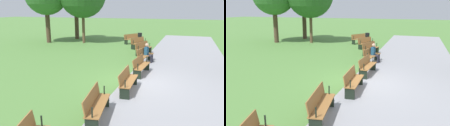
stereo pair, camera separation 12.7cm
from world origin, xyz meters
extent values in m
plane|color=#54843D|center=(0.00, 0.00, 0.00)|extent=(120.00, 120.00, 0.00)
cube|color=#939399|center=(0.00, 1.96, 0.00)|extent=(37.80, 5.14, 0.01)
cube|color=#996633|center=(-11.09, -2.96, 0.45)|extent=(1.81, 1.30, 0.04)
cube|color=#996633|center=(-11.19, -3.14, 0.69)|extent=(1.64, 1.01, 0.40)
cube|color=black|center=(-11.83, -2.54, 0.21)|extent=(0.24, 0.35, 0.43)
cylinder|color=black|center=(-11.82, -2.52, 0.61)|extent=(0.06, 0.06, 0.30)
cube|color=black|center=(-10.35, -3.39, 0.21)|extent=(0.24, 0.35, 0.43)
cylinder|color=black|center=(-10.34, -3.37, 0.61)|extent=(0.06, 0.06, 0.30)
cube|color=#996633|center=(-8.78, -1.81, 0.45)|extent=(1.86, 1.13, 0.04)
cube|color=#996633|center=(-8.86, -1.99, 0.69)|extent=(1.73, 0.82, 0.40)
cube|color=black|center=(-9.57, -1.47, 0.21)|extent=(0.20, 0.37, 0.43)
cylinder|color=black|center=(-9.56, -1.45, 0.61)|extent=(0.06, 0.06, 0.30)
cube|color=black|center=(-8.00, -2.15, 0.21)|extent=(0.20, 0.37, 0.43)
cylinder|color=black|center=(-7.99, -2.13, 0.61)|extent=(0.06, 0.06, 0.30)
cube|color=#996633|center=(-6.36, -0.93, 0.45)|extent=(1.88, 0.95, 0.04)
cube|color=#996633|center=(-6.42, -1.12, 0.69)|extent=(1.79, 0.63, 0.40)
cube|color=black|center=(-7.18, -0.68, 0.21)|extent=(0.16, 0.38, 0.43)
cylinder|color=black|center=(-7.18, -0.67, 0.61)|extent=(0.05, 0.05, 0.30)
cube|color=black|center=(-5.54, -1.17, 0.21)|extent=(0.16, 0.38, 0.43)
cylinder|color=black|center=(-5.53, -1.16, 0.61)|extent=(0.05, 0.05, 0.30)
cube|color=#996633|center=(-3.85, -0.34, 0.45)|extent=(1.88, 0.75, 0.04)
cube|color=#996633|center=(-3.89, -0.53, 0.69)|extent=(1.82, 0.42, 0.40)
cube|color=black|center=(-4.69, -0.19, 0.21)|extent=(0.12, 0.38, 0.43)
cylinder|color=black|center=(-4.69, -0.17, 0.61)|extent=(0.05, 0.05, 0.30)
cube|color=black|center=(-3.01, -0.48, 0.21)|extent=(0.12, 0.38, 0.43)
cylinder|color=black|center=(-3.00, -0.46, 0.61)|extent=(0.05, 0.05, 0.30)
cube|color=#996633|center=(-1.29, -0.04, 0.45)|extent=(1.86, 0.55, 0.04)
cube|color=#996633|center=(-1.30, -0.24, 0.69)|extent=(1.84, 0.21, 0.40)
cube|color=black|center=(-2.14, 0.01, 0.21)|extent=(0.08, 0.38, 0.43)
cylinder|color=black|center=(-2.14, 0.03, 0.61)|extent=(0.05, 0.05, 0.30)
cube|color=black|center=(-0.43, -0.09, 0.21)|extent=(0.08, 0.38, 0.43)
cylinder|color=black|center=(-0.43, -0.07, 0.61)|extent=(0.05, 0.05, 0.30)
cube|color=#996633|center=(1.29, -0.04, 0.45)|extent=(1.86, 0.55, 0.04)
cube|color=#996633|center=(1.30, -0.24, 0.69)|extent=(1.84, 0.21, 0.40)
cube|color=black|center=(0.43, -0.09, 0.21)|extent=(0.08, 0.38, 0.43)
cylinder|color=black|center=(0.43, -0.07, 0.61)|extent=(0.05, 0.05, 0.30)
cube|color=black|center=(2.14, 0.01, 0.21)|extent=(0.08, 0.38, 0.43)
cylinder|color=black|center=(2.14, 0.03, 0.61)|extent=(0.05, 0.05, 0.30)
cube|color=#996633|center=(3.85, -0.34, 0.45)|extent=(1.88, 0.75, 0.04)
cube|color=#996633|center=(3.89, -0.53, 0.69)|extent=(1.82, 0.42, 0.40)
cube|color=black|center=(3.01, -0.48, 0.21)|extent=(0.12, 0.38, 0.43)
cylinder|color=black|center=(3.00, -0.46, 0.61)|extent=(0.05, 0.05, 0.30)
cube|color=black|center=(4.69, -0.19, 0.21)|extent=(0.12, 0.38, 0.43)
cylinder|color=black|center=(4.69, -0.17, 0.61)|extent=(0.05, 0.05, 0.30)
cylinder|color=black|center=(5.53, -1.16, 0.61)|extent=(0.05, 0.05, 0.30)
cube|color=navy|center=(-4.02, -0.33, 0.70)|extent=(0.35, 0.25, 0.50)
sphere|color=tan|center=(-4.02, -0.31, 1.09)|extent=(0.22, 0.22, 0.22)
cylinder|color=#23232D|center=(-4.08, -0.13, 0.43)|extent=(0.19, 0.38, 0.13)
cylinder|color=#23232D|center=(-4.05, 0.04, 0.21)|extent=(0.13, 0.13, 0.43)
cylinder|color=#23232D|center=(-3.90, -0.16, 0.43)|extent=(0.19, 0.38, 0.13)
cylinder|color=#23232D|center=(-3.87, 0.01, 0.21)|extent=(0.13, 0.13, 0.43)
cylinder|color=#4C3828|center=(-9.04, -10.86, 1.66)|extent=(0.43, 0.43, 3.33)
cylinder|color=brown|center=(-9.99, -7.54, 1.56)|extent=(0.27, 0.27, 3.12)
cylinder|color=#4C3828|center=(-12.39, -9.51, 1.52)|extent=(0.44, 0.44, 3.04)
sphere|color=#4C3D1E|center=(-12.39, -9.51, 3.83)|extent=(2.42, 2.42, 2.42)
cylinder|color=black|center=(-12.50, -2.57, 0.44)|extent=(0.42, 0.42, 0.88)
camera|label=1|loc=(9.76, 2.14, 3.34)|focal=36.23mm
camera|label=2|loc=(9.72, 2.26, 3.34)|focal=36.23mm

